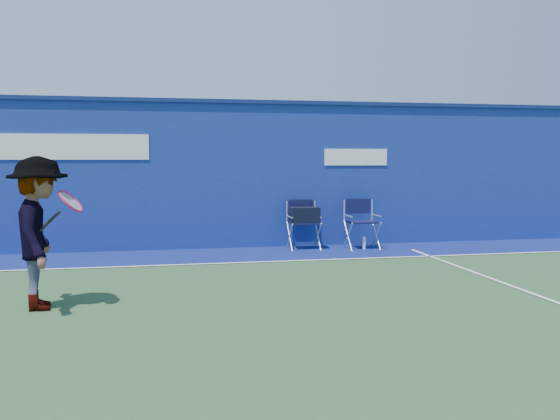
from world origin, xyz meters
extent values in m
plane|color=#2B4C28|center=(0.00, 0.00, 0.00)|extent=(80.00, 80.00, 0.00)
cube|color=navy|center=(0.00, 5.20, 1.50)|extent=(24.00, 0.40, 3.00)
cube|color=navy|center=(0.00, 5.20, 3.04)|extent=(24.00, 0.50, 0.08)
cube|color=white|center=(-3.00, 4.99, 2.10)|extent=(4.50, 0.02, 0.50)
cube|color=white|center=(3.60, 4.99, 1.90)|extent=(1.40, 0.02, 0.35)
cube|color=navy|center=(0.00, 4.10, 0.00)|extent=(24.00, 1.80, 0.01)
cube|color=white|center=(0.00, 3.20, 0.01)|extent=(24.00, 0.06, 0.01)
cube|color=#0F1138|center=(2.36, 4.59, 0.55)|extent=(0.53, 0.44, 0.03)
cube|color=silver|center=(2.36, 4.85, 0.76)|extent=(0.60, 0.03, 0.44)
cube|color=#0F1138|center=(2.36, 4.85, 0.85)|extent=(0.53, 0.03, 0.31)
cube|color=black|center=(2.36, 4.56, 0.71)|extent=(0.60, 0.35, 0.33)
cube|color=#0F1138|center=(2.36, 4.85, 0.89)|extent=(0.44, 0.07, 0.24)
cube|color=#0F1138|center=(3.56, 4.41, 0.56)|extent=(0.54, 0.46, 0.03)
cube|color=silver|center=(3.56, 4.68, 0.78)|extent=(0.61, 0.03, 0.45)
cube|color=#0F1138|center=(3.56, 4.68, 0.87)|extent=(0.54, 0.03, 0.31)
cylinder|color=silver|center=(3.57, 4.32, 0.13)|extent=(0.07, 0.07, 0.27)
imported|color=#EA4738|center=(-2.00, 0.51, 0.95)|extent=(0.88, 1.32, 1.90)
torus|color=#CE1B44|center=(-1.60, 0.39, 1.35)|extent=(0.35, 0.42, 0.29)
cylinder|color=gray|center=(-1.60, 0.39, 1.35)|extent=(0.28, 0.35, 0.23)
cylinder|color=black|center=(-1.84, 0.34, 1.12)|extent=(0.27, 0.09, 0.26)
camera|label=1|loc=(-0.49, -7.22, 1.88)|focal=38.00mm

